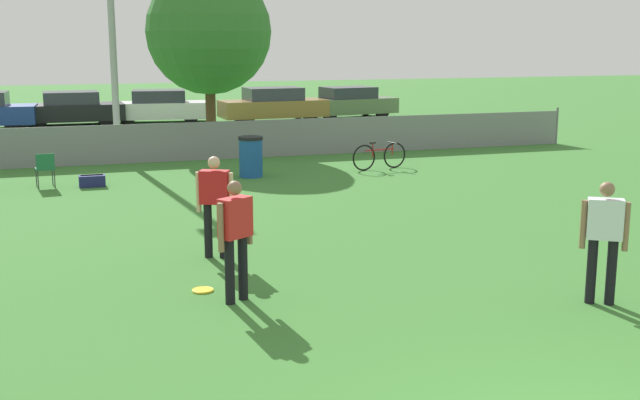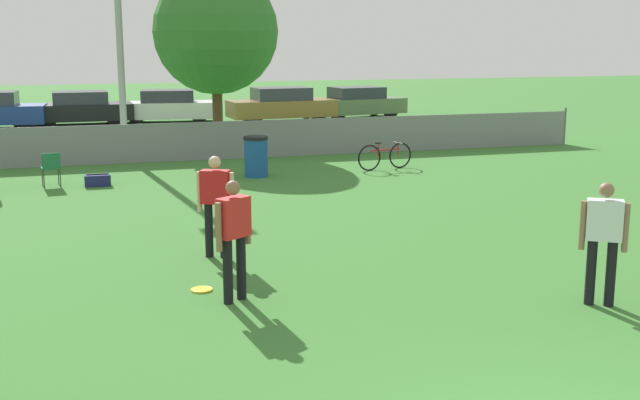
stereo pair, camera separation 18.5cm
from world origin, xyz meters
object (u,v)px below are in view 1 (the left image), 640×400
at_px(trash_bin, 251,157).
at_px(parked_car_tan, 273,105).
at_px(parked_car_white, 159,107).
at_px(parked_car_olive, 348,103).
at_px(tree_near_pole, 209,32).
at_px(gear_bag_sideline, 92,181).
at_px(frisbee_disc, 203,290).
at_px(parked_car_dark, 71,109).
at_px(player_thrower_red, 215,199).
at_px(player_receiver_white, 604,234).
at_px(bicycle_sideline, 379,156).
at_px(folding_chair_sideline, 45,167).
at_px(player_defender_red, 236,232).

height_order(trash_bin, parked_car_tan, parked_car_tan).
relative_size(parked_car_white, parked_car_olive, 0.97).
height_order(tree_near_pole, gear_bag_sideline, tree_near_pole).
xyz_separation_m(frisbee_disc, trash_bin, (2.80, 8.99, 0.50)).
xyz_separation_m(gear_bag_sideline, parked_car_dark, (-0.16, 14.56, 0.53)).
bearing_deg(player_thrower_red, parked_car_olive, 90.96).
distance_m(player_receiver_white, bicycle_sideline, 11.34).
bearing_deg(parked_car_white, player_receiver_white, -76.73).
bearing_deg(parked_car_tan, parked_car_olive, 3.09).
distance_m(frisbee_disc, gear_bag_sideline, 8.88).
distance_m(trash_bin, parked_car_tan, 13.93).
height_order(bicycle_sideline, trash_bin, trash_bin).
bearing_deg(player_thrower_red, tree_near_pole, 106.03).
height_order(folding_chair_sideline, bicycle_sideline, folding_chair_sideline).
xyz_separation_m(folding_chair_sideline, bicycle_sideline, (8.49, 0.05, -0.12)).
bearing_deg(parked_car_white, player_thrower_red, -87.28).
relative_size(frisbee_disc, folding_chair_sideline, 0.37).
height_order(gear_bag_sideline, parked_car_tan, parked_car_tan).
distance_m(tree_near_pole, bicycle_sideline, 7.32).
bearing_deg(frisbee_disc, parked_car_olive, 65.37).
distance_m(trash_bin, parked_car_olive, 15.69).
relative_size(player_receiver_white, folding_chair_sideline, 2.00).
xyz_separation_m(folding_chair_sideline, parked_car_tan, (9.04, 13.28, 0.21)).
bearing_deg(player_thrower_red, bicycle_sideline, 77.92).
relative_size(player_receiver_white, trash_bin, 1.59).
relative_size(frisbee_disc, gear_bag_sideline, 0.50).
relative_size(bicycle_sideline, parked_car_dark, 0.40).
height_order(player_thrower_red, parked_car_tan, player_thrower_red).
relative_size(player_defender_red, trash_bin, 1.59).
bearing_deg(folding_chair_sideline, gear_bag_sideline, 160.43).
height_order(trash_bin, parked_car_olive, parked_car_olive).
height_order(player_thrower_red, trash_bin, player_thrower_red).
relative_size(player_thrower_red, parked_car_dark, 0.40).
distance_m(player_thrower_red, parked_car_olive, 23.25).
height_order(player_defender_red, gear_bag_sideline, player_defender_red).
height_order(frisbee_disc, bicycle_sideline, bicycle_sideline).
bearing_deg(player_receiver_white, frisbee_disc, -170.72).
xyz_separation_m(trash_bin, parked_car_dark, (-4.07, 14.38, 0.15)).
bearing_deg(tree_near_pole, player_thrower_red, -100.15).
relative_size(tree_near_pole, player_thrower_red, 3.43).
distance_m(bicycle_sideline, parked_car_dark, 16.20).
height_order(player_receiver_white, bicycle_sideline, player_receiver_white).
bearing_deg(player_defender_red, frisbee_disc, 88.55).
bearing_deg(player_defender_red, parked_car_white, 52.46).
xyz_separation_m(player_receiver_white, bicycle_sideline, (1.44, 11.23, -0.59)).
xyz_separation_m(bicycle_sideline, parked_car_tan, (0.55, 13.23, 0.33)).
bearing_deg(tree_near_pole, parked_car_olive, 46.95).
xyz_separation_m(gear_bag_sideline, parked_car_tan, (8.00, 13.50, 0.56)).
xyz_separation_m(trash_bin, parked_car_olive, (7.61, 13.72, 0.16)).
xyz_separation_m(player_defender_red, folding_chair_sideline, (-2.50, 9.62, -0.47)).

